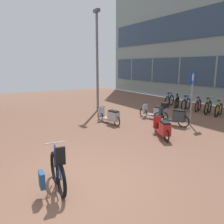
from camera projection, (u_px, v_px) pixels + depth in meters
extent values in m
cube|color=brown|center=(213.00, 148.00, 7.68)|extent=(14.40, 40.00, 0.05)
cube|color=gray|center=(216.00, 72.00, 15.29)|extent=(0.10, 0.12, 2.04)
cube|color=gray|center=(180.00, 71.00, 17.97)|extent=(0.10, 0.12, 2.04)
cube|color=gray|center=(153.00, 70.00, 20.65)|extent=(0.10, 0.12, 2.04)
cube|color=gray|center=(132.00, 69.00, 23.33)|extent=(0.10, 0.12, 2.04)
torus|color=black|center=(61.00, 180.00, 4.83)|extent=(0.15, 0.77, 0.76)
torus|color=black|center=(55.00, 167.00, 5.42)|extent=(0.15, 0.77, 0.76)
cylinder|color=navy|center=(57.00, 161.00, 5.12)|extent=(0.07, 0.33, 0.67)
cylinder|color=navy|center=(58.00, 165.00, 4.95)|extent=(0.05, 0.15, 0.61)
cylinder|color=navy|center=(56.00, 149.00, 5.02)|extent=(0.08, 0.41, 0.09)
cylinder|color=navy|center=(60.00, 178.00, 4.94)|extent=(0.06, 0.26, 0.08)
cylinder|color=navy|center=(60.00, 166.00, 4.83)|extent=(0.04, 0.17, 0.56)
cylinder|color=navy|center=(55.00, 156.00, 5.30)|extent=(0.05, 0.15, 0.61)
cube|color=black|center=(58.00, 151.00, 4.84)|extent=(0.11, 0.23, 0.06)
cylinder|color=#ADADB2|center=(54.00, 143.00, 5.18)|extent=(0.48, 0.07, 0.02)
cube|color=black|center=(60.00, 161.00, 4.79)|extent=(0.22, 0.26, 0.10)
cube|color=black|center=(60.00, 154.00, 4.66)|extent=(0.21, 0.08, 0.32)
cube|color=navy|center=(42.00, 180.00, 4.70)|extent=(0.13, 0.29, 0.34)
cylinder|color=black|center=(56.00, 185.00, 4.99)|extent=(0.20, 0.08, 0.30)
torus|color=black|center=(217.00, 111.00, 12.14)|extent=(0.69, 0.30, 0.71)
torus|color=black|center=(220.00, 109.00, 12.62)|extent=(0.69, 0.30, 0.71)
cylinder|color=#BC8819|center=(219.00, 105.00, 12.38)|extent=(0.31, 0.14, 0.62)
cylinder|color=#BC8819|center=(218.00, 106.00, 12.24)|extent=(0.14, 0.08, 0.57)
cylinder|color=#BC8819|center=(220.00, 100.00, 12.28)|extent=(0.38, 0.16, 0.08)
cylinder|color=#BC8819|center=(218.00, 111.00, 12.24)|extent=(0.25, 0.11, 0.08)
cylinder|color=#BC8819|center=(218.00, 106.00, 12.14)|extent=(0.17, 0.08, 0.52)
cylinder|color=#BC8819|center=(221.00, 105.00, 12.52)|extent=(0.15, 0.08, 0.57)
cube|color=black|center=(219.00, 101.00, 12.13)|extent=(0.24, 0.16, 0.06)
cylinder|color=#ADADB2|center=(221.00, 99.00, 12.41)|extent=(0.18, 0.46, 0.02)
torus|color=black|center=(206.00, 109.00, 12.76)|extent=(0.71, 0.34, 0.74)
torus|color=black|center=(210.00, 107.00, 13.30)|extent=(0.71, 0.34, 0.74)
cylinder|color=brown|center=(209.00, 103.00, 13.03)|extent=(0.32, 0.16, 0.65)
cylinder|color=brown|center=(208.00, 104.00, 12.88)|extent=(0.15, 0.09, 0.59)
cylinder|color=brown|center=(209.00, 98.00, 12.93)|extent=(0.40, 0.19, 0.09)
cylinder|color=brown|center=(207.00, 109.00, 12.87)|extent=(0.26, 0.13, 0.08)
cylinder|color=brown|center=(207.00, 104.00, 12.77)|extent=(0.17, 0.09, 0.54)
cylinder|color=brown|center=(210.00, 102.00, 13.19)|extent=(0.15, 0.09, 0.59)
cube|color=black|center=(208.00, 98.00, 12.77)|extent=(0.24, 0.17, 0.06)
cylinder|color=#ADADB2|center=(210.00, 96.00, 13.08)|extent=(0.20, 0.45, 0.02)
torus|color=black|center=(197.00, 107.00, 13.44)|extent=(0.66, 0.35, 0.70)
torus|color=black|center=(199.00, 105.00, 13.94)|extent=(0.66, 0.35, 0.70)
cylinder|color=maroon|center=(199.00, 102.00, 13.69)|extent=(0.29, 0.16, 0.61)
cylinder|color=maroon|center=(198.00, 103.00, 13.54)|extent=(0.14, 0.09, 0.55)
cylinder|color=maroon|center=(199.00, 97.00, 13.59)|extent=(0.36, 0.19, 0.08)
cylinder|color=maroon|center=(197.00, 107.00, 13.54)|extent=(0.23, 0.13, 0.08)
cylinder|color=maroon|center=(197.00, 102.00, 13.44)|extent=(0.16, 0.09, 0.51)
cylinder|color=maroon|center=(200.00, 101.00, 13.84)|extent=(0.14, 0.09, 0.55)
cube|color=black|center=(198.00, 97.00, 13.44)|extent=(0.24, 0.17, 0.06)
cylinder|color=#ADADB2|center=(200.00, 96.00, 13.73)|extent=(0.22, 0.45, 0.02)
torus|color=black|center=(184.00, 105.00, 13.94)|extent=(0.70, 0.28, 0.71)
torus|color=black|center=(188.00, 104.00, 14.42)|extent=(0.70, 0.28, 0.71)
cylinder|color=navy|center=(187.00, 100.00, 14.18)|extent=(0.32, 0.13, 0.62)
cylinder|color=navy|center=(185.00, 101.00, 14.04)|extent=(0.14, 0.08, 0.56)
cylinder|color=navy|center=(187.00, 96.00, 14.09)|extent=(0.39, 0.16, 0.08)
cylinder|color=navy|center=(185.00, 105.00, 14.04)|extent=(0.25, 0.10, 0.08)
cylinder|color=navy|center=(184.00, 101.00, 13.94)|extent=(0.17, 0.08, 0.52)
cylinder|color=navy|center=(188.00, 100.00, 14.32)|extent=(0.15, 0.07, 0.56)
cube|color=black|center=(185.00, 96.00, 13.94)|extent=(0.24, 0.15, 0.06)
cylinder|color=#ADADB2|center=(188.00, 94.00, 14.21)|extent=(0.17, 0.46, 0.02)
torus|color=black|center=(176.00, 103.00, 14.51)|extent=(0.65, 0.46, 0.73)
torus|color=black|center=(178.00, 102.00, 15.07)|extent=(0.65, 0.46, 0.73)
cylinder|color=black|center=(177.00, 99.00, 14.79)|extent=(0.28, 0.20, 0.64)
cylinder|color=black|center=(177.00, 99.00, 14.63)|extent=(0.14, 0.11, 0.58)
cylinder|color=black|center=(177.00, 94.00, 14.69)|extent=(0.35, 0.24, 0.09)
cylinder|color=black|center=(176.00, 104.00, 14.62)|extent=(0.22, 0.16, 0.08)
cylinder|color=black|center=(176.00, 99.00, 14.51)|extent=(0.15, 0.11, 0.54)
cylinder|color=black|center=(178.00, 98.00, 14.96)|extent=(0.14, 0.11, 0.58)
cube|color=black|center=(177.00, 94.00, 14.51)|extent=(0.23, 0.20, 0.06)
cylinder|color=#ADADB2|center=(178.00, 93.00, 14.84)|extent=(0.28, 0.42, 0.02)
torus|color=black|center=(167.00, 102.00, 15.16)|extent=(0.72, 0.33, 0.74)
torus|color=black|center=(171.00, 100.00, 15.69)|extent=(0.72, 0.33, 0.74)
cylinder|color=navy|center=(170.00, 97.00, 15.43)|extent=(0.33, 0.15, 0.65)
cylinder|color=navy|center=(169.00, 98.00, 15.27)|extent=(0.15, 0.09, 0.59)
cylinder|color=navy|center=(170.00, 93.00, 15.33)|extent=(0.40, 0.18, 0.09)
cylinder|color=navy|center=(168.00, 102.00, 15.27)|extent=(0.26, 0.12, 0.08)
cylinder|color=navy|center=(168.00, 98.00, 15.17)|extent=(0.17, 0.09, 0.54)
cylinder|color=navy|center=(171.00, 96.00, 15.59)|extent=(0.15, 0.08, 0.59)
cube|color=black|center=(169.00, 93.00, 15.16)|extent=(0.24, 0.16, 0.06)
cylinder|color=#ADADB2|center=(171.00, 92.00, 15.47)|extent=(0.19, 0.46, 0.02)
torus|color=black|center=(183.00, 122.00, 10.19)|extent=(0.24, 0.54, 0.55)
torus|color=black|center=(159.00, 118.00, 10.94)|extent=(0.24, 0.54, 0.55)
cube|color=#30393E|center=(171.00, 120.00, 10.57)|extent=(0.50, 0.74, 0.08)
cube|color=#30393E|center=(179.00, 116.00, 10.29)|extent=(0.47, 0.61, 0.47)
cube|color=black|center=(179.00, 110.00, 10.23)|extent=(0.41, 0.55, 0.06)
cylinder|color=#30393E|center=(160.00, 112.00, 10.87)|extent=(0.11, 0.14, 0.55)
cube|color=#30393E|center=(161.00, 113.00, 10.83)|extent=(0.33, 0.19, 0.55)
cylinder|color=black|center=(160.00, 107.00, 10.80)|extent=(0.50, 0.21, 0.03)
torus|color=black|center=(167.00, 136.00, 8.24)|extent=(0.25, 0.46, 0.49)
torus|color=black|center=(156.00, 127.00, 9.47)|extent=(0.25, 0.46, 0.49)
cube|color=#B11C1D|center=(161.00, 131.00, 8.86)|extent=(0.55, 0.76, 0.08)
cube|color=#B11C1D|center=(165.00, 129.00, 8.42)|extent=(0.51, 0.63, 0.43)
cube|color=black|center=(165.00, 122.00, 8.37)|extent=(0.45, 0.57, 0.06)
cylinder|color=#B11C1D|center=(157.00, 121.00, 9.39)|extent=(0.11, 0.14, 0.49)
cube|color=#B11C1D|center=(157.00, 122.00, 9.33)|extent=(0.32, 0.21, 0.48)
cylinder|color=black|center=(157.00, 116.00, 9.32)|extent=(0.48, 0.24, 0.03)
torus|color=black|center=(164.00, 117.00, 11.21)|extent=(0.15, 0.51, 0.51)
torus|color=black|center=(143.00, 113.00, 12.13)|extent=(0.15, 0.51, 0.51)
cube|color=#A6ABB3|center=(153.00, 115.00, 11.67)|extent=(0.42, 0.76, 0.08)
cube|color=#A6ABB3|center=(160.00, 112.00, 11.34)|extent=(0.41, 0.61, 0.43)
cube|color=black|center=(160.00, 107.00, 11.29)|extent=(0.36, 0.55, 0.06)
cylinder|color=#A6ABB3|center=(144.00, 108.00, 12.06)|extent=(0.09, 0.13, 0.51)
cube|color=#A6ABB3|center=(145.00, 109.00, 12.01)|extent=(0.33, 0.14, 0.51)
cylinder|color=black|center=(144.00, 104.00, 11.99)|extent=(0.51, 0.13, 0.03)
cube|color=black|center=(165.00, 105.00, 11.05)|extent=(0.33, 0.33, 0.24)
torus|color=black|center=(117.00, 121.00, 10.41)|extent=(0.10, 0.48, 0.47)
torus|color=black|center=(100.00, 116.00, 11.45)|extent=(0.10, 0.48, 0.47)
cube|color=#ABA5AE|center=(108.00, 119.00, 10.94)|extent=(0.36, 0.77, 0.08)
cube|color=#ABA5AE|center=(114.00, 116.00, 10.56)|extent=(0.36, 0.62, 0.42)
cube|color=black|center=(114.00, 111.00, 10.51)|extent=(0.32, 0.56, 0.06)
cylinder|color=#ABA5AE|center=(101.00, 112.00, 11.39)|extent=(0.08, 0.13, 0.48)
cube|color=#ABA5AE|center=(101.00, 112.00, 11.33)|extent=(0.33, 0.11, 0.47)
cylinder|color=black|center=(101.00, 107.00, 11.32)|extent=(0.52, 0.08, 0.03)
cylinder|color=gray|center=(192.00, 99.00, 10.37)|extent=(0.07, 0.07, 2.41)
cube|color=#1742A3|center=(193.00, 78.00, 10.16)|extent=(0.40, 0.02, 0.50)
cube|color=white|center=(193.00, 77.00, 10.13)|extent=(0.14, 0.01, 0.28)
cylinder|color=slate|center=(97.00, 64.00, 13.45)|extent=(0.14, 0.14, 5.62)
cube|color=#4C4C51|center=(97.00, 11.00, 12.86)|extent=(0.20, 0.52, 0.18)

